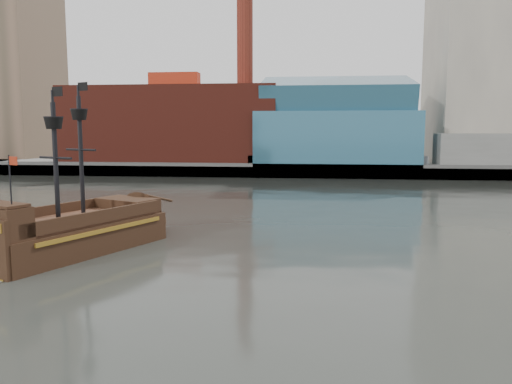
# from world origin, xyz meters

# --- Properties ---
(ground) EXTENTS (400.00, 400.00, 0.00)m
(ground) POSITION_xyz_m (0.00, 0.00, 0.00)
(ground) COLOR #282A25
(ground) RESTS_ON ground
(promenade_far) EXTENTS (220.00, 60.00, 2.00)m
(promenade_far) POSITION_xyz_m (0.00, 92.00, 1.00)
(promenade_far) COLOR slate
(promenade_far) RESTS_ON ground
(seawall) EXTENTS (220.00, 1.00, 2.60)m
(seawall) POSITION_xyz_m (0.00, 62.50, 1.30)
(seawall) COLOR #4C4C49
(seawall) RESTS_ON ground
(skyline) EXTENTS (149.00, 45.00, 62.00)m
(skyline) POSITION_xyz_m (5.21, 84.56, 24.55)
(skyline) COLOR brown
(skyline) RESTS_ON promenade_far
(pirate_ship) EXTENTS (11.81, 17.99, 13.02)m
(pirate_ship) POSITION_xyz_m (-11.25, 5.73, 1.18)
(pirate_ship) COLOR black
(pirate_ship) RESTS_ON ground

